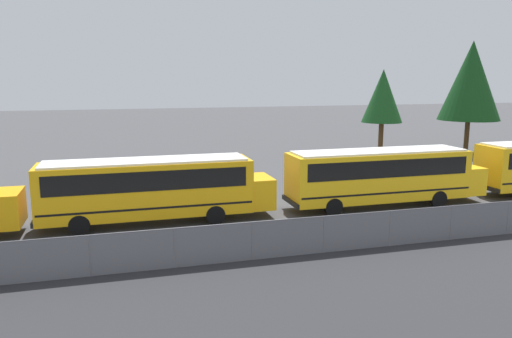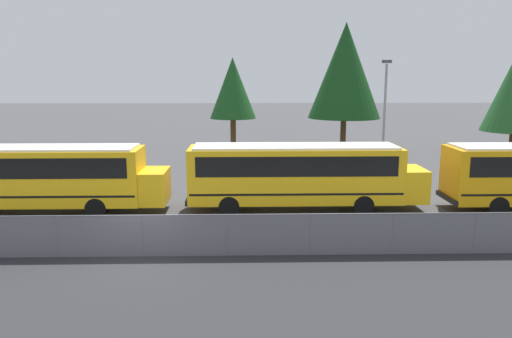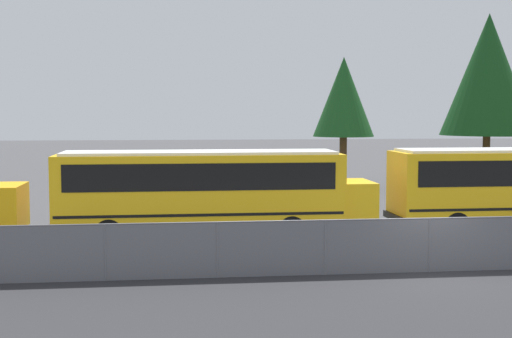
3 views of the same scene
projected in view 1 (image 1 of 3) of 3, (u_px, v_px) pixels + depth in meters
name	position (u px, v px, depth m)	size (l,w,h in m)	color
school_bus_2	(152.00, 186.00, 24.54)	(11.55, 2.51, 3.21)	#EDA80F
school_bus_3	(382.00, 173.00, 27.73)	(11.55, 2.51, 3.21)	yellow
tree_0	(471.00, 81.00, 45.91)	(5.57, 5.57, 10.47)	#51381E
tree_2	(383.00, 96.00, 44.49)	(3.63, 3.63, 7.87)	#51381E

